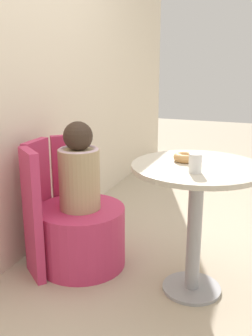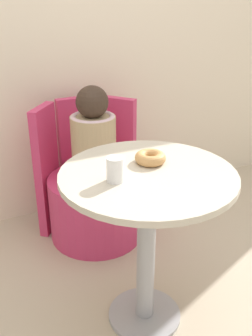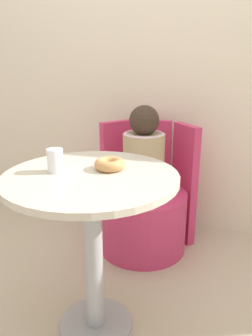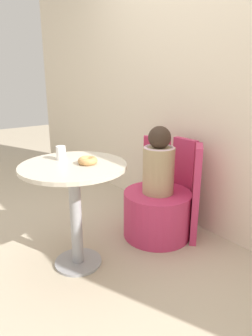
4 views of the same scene
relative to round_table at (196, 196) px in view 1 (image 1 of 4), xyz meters
name	(u,v)px [view 1 (image 1 of 4)]	position (x,y,z in m)	size (l,w,h in m)	color
ground_plane	(196,283)	(0.07, -0.01, -0.55)	(12.00, 12.00, 0.00)	#B7A88E
back_wall	(14,64)	(0.07, 1.12, 0.65)	(6.00, 0.06, 2.40)	beige
round_table	(196,196)	(0.00, 0.00, 0.00)	(0.68, 0.68, 0.72)	#99999E
tub_chair	(81,236)	(0.04, 0.70, -0.36)	(0.53, 0.53, 0.37)	#C63360
booth_backrest	(48,202)	(0.04, 0.92, -0.17)	(0.63, 0.23, 0.76)	#C63360
child_figure	(79,170)	(0.04, 0.70, 0.06)	(0.24, 0.24, 0.52)	tan
donut	(185,157)	(0.05, 0.08, 0.19)	(0.12, 0.12, 0.04)	tan
cup	(195,163)	(-0.14, -0.01, 0.21)	(0.06, 0.06, 0.09)	white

